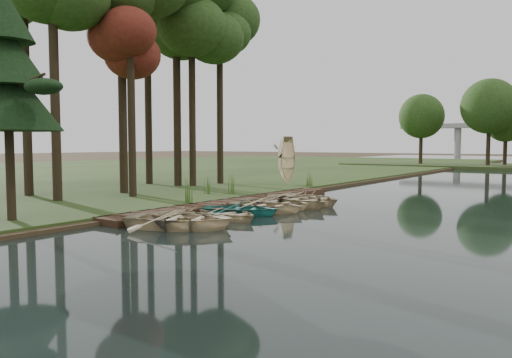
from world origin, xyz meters
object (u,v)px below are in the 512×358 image
Objects in this scene: rowboat_1 at (190,215)px; rowboat_2 at (229,212)px; rowboat_0 at (179,217)px; boardwalk at (236,203)px; pine_tree at (7,74)px; stored_rowboat at (287,179)px.

rowboat_1 is 1.91m from rowboat_2.
rowboat_0 is 0.98m from rowboat_1.
boardwalk is 4.02× the size of rowboat_0.
pine_tree reaches higher than rowboat_0.
pine_tree is at bearing 117.63° from rowboat_1.
rowboat_2 is (0.07, 2.78, -0.10)m from rowboat_0.
boardwalk is at bearing -155.49° from stored_rowboat.
rowboat_0 reaches higher than rowboat_2.
rowboat_2 is 14.99m from stored_rowboat.
rowboat_2 is at bearing -149.87° from stored_rowboat.
rowboat_0 is 17.56m from stored_rowboat.
stored_rowboat is at bearing 107.43° from boardwalk.
rowboat_1 is (-0.36, 0.91, -0.05)m from rowboat_0.
pine_tree is at bearing 150.52° from rowboat_2.
stored_rowboat reaches higher than rowboat_0.
boardwalk is 4.56× the size of rowboat_1.
boardwalk is 11.76m from pine_tree.
rowboat_1 is 1.06× the size of stored_rowboat.
rowboat_1 is at bearing 39.96° from pine_tree.
pine_tree reaches higher than rowboat_2.
stored_rowboat is at bearing 91.32° from pine_tree.
rowboat_1 is 0.42× the size of pine_tree.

